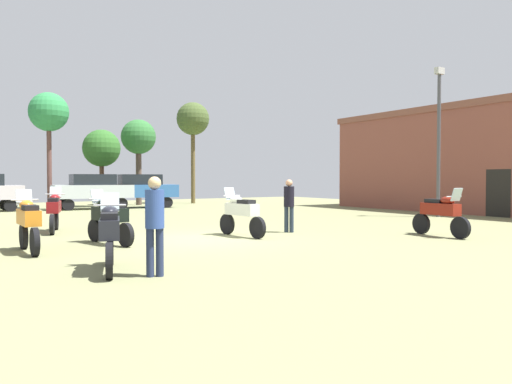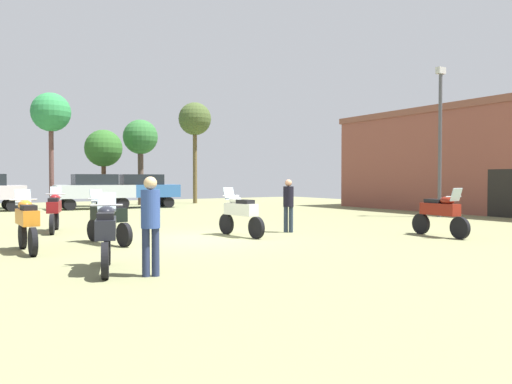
# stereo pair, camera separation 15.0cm
# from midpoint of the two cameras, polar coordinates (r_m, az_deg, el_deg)

# --- Properties ---
(ground_plane) EXTENTS (44.00, 52.00, 0.02)m
(ground_plane) POSITION_cam_midpoint_polar(r_m,az_deg,el_deg) (14.68, -6.36, -5.39)
(ground_plane) COLOR #787951
(brick_building) EXTENTS (6.12, 16.65, 5.57)m
(brick_building) POSITION_cam_midpoint_polar(r_m,az_deg,el_deg) (29.11, 24.66, 3.41)
(brick_building) COLOR brown
(brick_building) RESTS_ON ground
(motorcycle_1) EXTENTS (0.63, 2.16, 1.48)m
(motorcycle_1) POSITION_cam_midpoint_polar(r_m,az_deg,el_deg) (15.19, -1.99, -2.36)
(motorcycle_1) COLOR black
(motorcycle_1) RESTS_ON ground
(motorcycle_2) EXTENTS (0.78, 2.18, 1.46)m
(motorcycle_2) POSITION_cam_midpoint_polar(r_m,az_deg,el_deg) (13.99, -16.73, -2.79)
(motorcycle_2) COLOR black
(motorcycle_2) RESTS_ON ground
(motorcycle_4) EXTENTS (0.79, 2.26, 1.49)m
(motorcycle_4) POSITION_cam_midpoint_polar(r_m,az_deg,el_deg) (17.67, -22.28, -1.90)
(motorcycle_4) COLOR black
(motorcycle_4) RESTS_ON ground
(motorcycle_5) EXTENTS (0.62, 2.16, 1.48)m
(motorcycle_5) POSITION_cam_midpoint_polar(r_m,az_deg,el_deg) (16.14, 20.11, -2.21)
(motorcycle_5) COLOR black
(motorcycle_5) RESTS_ON ground
(motorcycle_6) EXTENTS (0.81, 2.11, 1.49)m
(motorcycle_6) POSITION_cam_midpoint_polar(r_m,az_deg,el_deg) (9.91, -16.79, -4.51)
(motorcycle_6) COLOR black
(motorcycle_6) RESTS_ON ground
(motorcycle_8) EXTENTS (0.62, 2.13, 1.49)m
(motorcycle_8) POSITION_cam_midpoint_polar(r_m,az_deg,el_deg) (13.10, -24.85, -3.11)
(motorcycle_8) COLOR black
(motorcycle_8) RESTS_ON ground
(car_2) EXTENTS (4.48, 2.29, 2.00)m
(car_2) POSITION_cam_midpoint_polar(r_m,az_deg,el_deg) (30.69, -13.25, 0.42)
(car_2) COLOR black
(car_2) RESTS_ON ground
(car_4) EXTENTS (4.37, 1.98, 2.00)m
(car_4) POSITION_cam_midpoint_polar(r_m,az_deg,el_deg) (30.07, -18.27, 0.36)
(car_4) COLOR black
(car_4) RESTS_ON ground
(person_1) EXTENTS (0.48, 0.48, 1.73)m
(person_1) POSITION_cam_midpoint_polar(r_m,az_deg,el_deg) (16.29, 3.53, -1.09)
(person_1) COLOR #232E3E
(person_1) RESTS_ON ground
(person_2) EXTENTS (0.43, 0.43, 1.80)m
(person_2) POSITION_cam_midpoint_polar(r_m,az_deg,el_deg) (9.14, -11.95, -2.92)
(person_2) COLOR #212B49
(person_2) RESTS_ON ground
(tree_2) EXTENTS (2.29, 2.29, 4.78)m
(tree_2) POSITION_cam_midpoint_polar(r_m,az_deg,el_deg) (32.41, -17.36, 4.74)
(tree_2) COLOR brown
(tree_2) RESTS_ON ground
(tree_3) EXTENTS (2.30, 2.30, 7.10)m
(tree_3) POSITION_cam_midpoint_polar(r_m,az_deg,el_deg) (35.69, -7.34, 8.11)
(tree_3) COLOR brown
(tree_3) RESTS_ON ground
(tree_4) EXTENTS (2.24, 2.24, 6.73)m
(tree_4) POSITION_cam_midpoint_polar(r_m,az_deg,el_deg) (31.57, -22.72, 8.26)
(tree_4) COLOR brown
(tree_4) RESTS_ON ground
(tree_7) EXTENTS (2.28, 2.28, 5.66)m
(tree_7) POSITION_cam_midpoint_polar(r_m,az_deg,el_deg) (34.10, -13.40, 5.97)
(tree_7) COLOR brown
(tree_7) RESTS_ON ground
(lamp_post) EXTENTS (0.44, 0.24, 6.80)m
(lamp_post) POSITION_cam_midpoint_polar(r_m,az_deg,el_deg) (24.33, 19.99, 6.26)
(lamp_post) COLOR #47474C
(lamp_post) RESTS_ON ground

